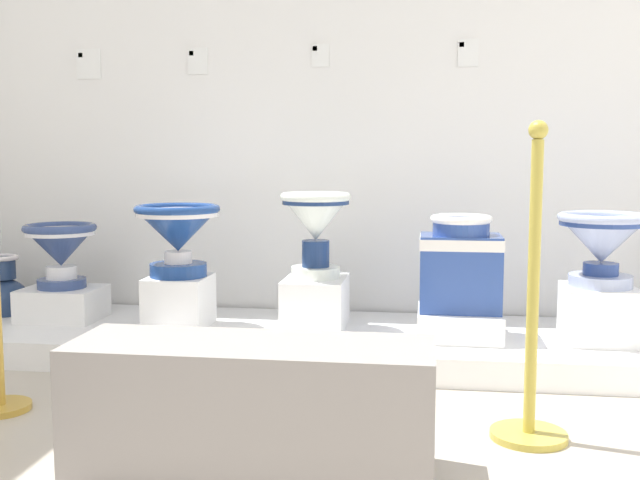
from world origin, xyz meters
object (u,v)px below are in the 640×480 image
plinth_block_central_ornate (459,323)px  stanchion_post_near_right (531,346)px  antique_toilet_rightmost (178,230)px  info_placard_first (88,64)px  antique_toilet_squat_floral (60,246)px  antique_toilet_broad_patterned (602,240)px  info_placard_second (198,61)px  info_placard_third (320,55)px  decorative_vase_corner (6,302)px  info_placard_fourth (468,53)px  plinth_block_squat_floral (63,304)px  plinth_block_broad_patterned (599,314)px  plinth_block_rightmost (179,301)px  museum_bench (252,408)px  plinth_block_slender_white (316,303)px  antique_toilet_central_ornate (460,261)px  antique_toilet_slender_white (316,221)px

plinth_block_central_ornate → stanchion_post_near_right: size_ratio=0.36×
antique_toilet_rightmost → info_placard_first: info_placard_first is taller
antique_toilet_squat_floral → info_placard_first: 1.03m
antique_toilet_broad_patterned → info_placard_second: bearing=165.5°
info_placard_first → info_placard_third: info_placard_third is taller
info_placard_first → decorative_vase_corner: 1.35m
antique_toilet_broad_patterned → info_placard_fourth: (-0.57, 0.51, 0.88)m
plinth_block_central_ornate → info_placard_fourth: size_ratio=2.80×
plinth_block_squat_floral → plinth_block_broad_patterned: size_ratio=1.24×
plinth_block_rightmost → info_placard_third: size_ratio=2.58×
antique_toilet_rightmost → museum_bench: size_ratio=0.38×
antique_toilet_broad_patterned → info_placard_first: bearing=168.8°
plinth_block_squat_floral → plinth_block_rightmost: (0.64, -0.07, 0.04)m
plinth_block_slender_white → antique_toilet_central_ornate: size_ratio=0.91×
plinth_block_central_ornate → info_placard_first: info_placard_first is taller
plinth_block_broad_patterned → info_placard_second: (-1.98, 0.51, 1.20)m
antique_toilet_rightmost → plinth_block_central_ornate: 1.40m
info_placard_first → decorative_vase_corner: size_ratio=0.37×
antique_toilet_slender_white → stanchion_post_near_right: (0.87, -0.99, -0.32)m
plinth_block_central_ornate → info_placard_second: size_ratio=2.78×
info_placard_fourth → antique_toilet_squat_floral: bearing=-168.3°
plinth_block_squat_floral → antique_toilet_slender_white: (1.29, -0.00, 0.44)m
antique_toilet_slender_white → decorative_vase_corner: bearing=176.4°
plinth_block_central_ornate → info_placard_first: size_ratio=2.42×
stanchion_post_near_right → antique_toilet_slender_white: bearing=131.4°
antique_toilet_central_ornate → plinth_block_broad_patterned: antique_toilet_central_ornate is taller
antique_toilet_rightmost → antique_toilet_squat_floral: bearing=173.5°
antique_toilet_squat_floral → plinth_block_slender_white: size_ratio=0.91×
antique_toilet_rightmost → antique_toilet_slender_white: antique_toilet_slender_white is taller
decorative_vase_corner → stanchion_post_near_right: size_ratio=0.41×
antique_toilet_slender_white → plinth_block_broad_patterned: 1.35m
stanchion_post_near_right → museum_bench: (-0.86, -0.39, -0.12)m
decorative_vase_corner → info_placard_second: bearing=17.9°
museum_bench → antique_toilet_slender_white: bearing=90.4°
info_placard_first → decorative_vase_corner: info_placard_first is taller
antique_toilet_rightmost → info_placard_first: bearing=143.0°
info_placard_fourth → stanchion_post_near_right: size_ratio=0.13×
plinth_block_central_ornate → museum_bench: bearing=-117.1°
plinth_block_broad_patterned → antique_toilet_broad_patterned: (-0.00, -0.00, 0.33)m
antique_toilet_rightmost → info_placard_second: size_ratio=2.94×
plinth_block_squat_floral → antique_toilet_central_ornate: antique_toilet_central_ornate is taller
antique_toilet_squat_floral → antique_toilet_central_ornate: 1.97m
plinth_block_slender_white → antique_toilet_broad_patterned: (1.29, -0.09, 0.34)m
plinth_block_broad_patterned → stanchion_post_near_right: size_ratio=0.29×
antique_toilet_slender_white → info_placard_third: size_ratio=3.45×
plinth_block_slender_white → info_placard_fourth: info_placard_fourth is taller
plinth_block_slender_white → plinth_block_broad_patterned: plinth_block_broad_patterned is taller
plinth_block_central_ornate → plinth_block_broad_patterned: plinth_block_broad_patterned is taller
plinth_block_slender_white → info_placard_fourth: size_ratio=2.85×
plinth_block_squat_floral → info_placard_fourth: 2.41m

